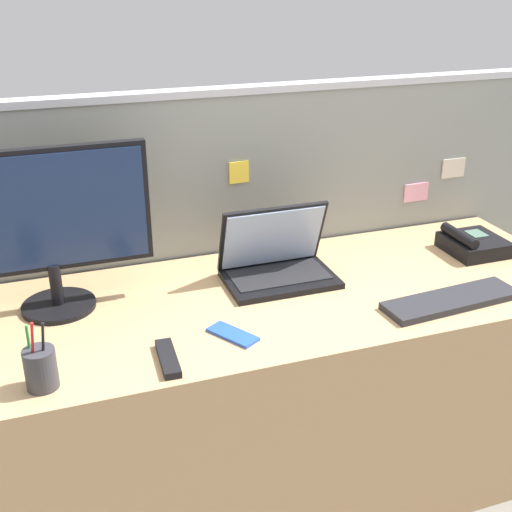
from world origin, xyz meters
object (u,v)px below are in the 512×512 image
pen_cup (41,368)px  tv_remote (168,358)px  cell_phone_blue_case (233,334)px  desktop_monitor (47,221)px  keyboard_main (451,300)px  laptop (277,260)px  desk_phone (472,244)px

pen_cup → tv_remote: bearing=1.4°
cell_phone_blue_case → desktop_monitor: bearing=111.5°
desktop_monitor → keyboard_main: desktop_monitor is taller
laptop → desktop_monitor: bearing=177.3°
laptop → cell_phone_blue_case: laptop is taller
desk_phone → desktop_monitor: bearing=177.3°
pen_cup → cell_phone_blue_case: (0.51, 0.07, -0.05)m
desk_phone → pen_cup: (-1.49, -0.34, 0.02)m
laptop → pen_cup: (-0.76, -0.38, -0.01)m
laptop → tv_remote: size_ratio=2.09×
laptop → tv_remote: laptop is taller
laptop → desk_phone: bearing=-2.8°
desk_phone → pen_cup: pen_cup is taller
keyboard_main → tv_remote: keyboard_main is taller
desk_phone → cell_phone_blue_case: (-0.98, -0.27, -0.03)m
keyboard_main → cell_phone_blue_case: bearing=172.3°
desktop_monitor → tv_remote: 0.54m
desk_phone → pen_cup: 1.53m
tv_remote → laptop: bearing=42.6°
cell_phone_blue_case → tv_remote: tv_remote is taller
laptop → pen_cup: laptop is taller
desktop_monitor → desk_phone: 1.45m
pen_cup → tv_remote: (0.31, 0.01, -0.04)m
pen_cup → laptop: bearing=26.5°
desktop_monitor → tv_remote: bearing=-58.3°
laptop → keyboard_main: size_ratio=0.80×
desktop_monitor → pen_cup: (-0.06, -0.41, -0.22)m
keyboard_main → cell_phone_blue_case: size_ratio=2.97×
desktop_monitor → keyboard_main: size_ratio=1.33×
desktop_monitor → laptop: 0.72m
desktop_monitor → desk_phone: size_ratio=2.95×
desk_phone → tv_remote: (-1.18, -0.33, -0.02)m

